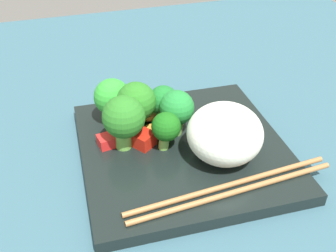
{
  "coord_description": "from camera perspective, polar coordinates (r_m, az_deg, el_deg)",
  "views": [
    {
      "loc": [
        38.44,
        -13.46,
        33.41
      ],
      "look_at": [
        -1.78,
        -1.45,
        3.57
      ],
      "focal_mm": 43.54,
      "sensor_mm": 36.0,
      "label": 1
    }
  ],
  "objects": [
    {
      "name": "ground_plane",
      "position": [
        0.53,
        2.05,
        -4.81
      ],
      "size": [
        110.0,
        110.0,
        2.0
      ],
      "primitive_type": "cube",
      "color": "#315663"
    },
    {
      "name": "chopstick_pair",
      "position": [
        0.46,
        8.96,
        -8.64
      ],
      "size": [
        3.83,
        24.83,
        0.62
      ],
      "rotation": [
        0.0,
        0.0,
        1.65
      ],
      "color": "#9C6A3D",
      "rests_on": "square_plate"
    },
    {
      "name": "chicken_piece_2",
      "position": [
        0.56,
        -2.81,
        1.72
      ],
      "size": [
        2.69,
        3.42,
        2.04
      ],
      "primitive_type": "ellipsoid",
      "rotation": [
        0.0,
        0.0,
        4.73
      ],
      "color": "#AE8C4D",
      "rests_on": "square_plate"
    },
    {
      "name": "square_plate",
      "position": [
        0.52,
        2.09,
        -3.31
      ],
      "size": [
        26.07,
        26.07,
        1.57
      ],
      "primitive_type": "cube",
      "rotation": [
        0.0,
        0.0,
        -0.03
      ],
      "color": "black",
      "rests_on": "ground_plane"
    },
    {
      "name": "broccoli_floret_2",
      "position": [
        0.49,
        -6.22,
        1.06
      ],
      "size": [
        5.27,
        5.27,
        7.17
      ],
      "color": "#69AF47",
      "rests_on": "square_plate"
    },
    {
      "name": "carrot_slice_2",
      "position": [
        0.54,
        -2.05,
        -0.78
      ],
      "size": [
        3.68,
        3.68,
        0.49
      ],
      "primitive_type": "cylinder",
      "rotation": [
        0.0,
        0.0,
        0.24
      ],
      "color": "#F99835",
      "rests_on": "square_plate"
    },
    {
      "name": "pepper_chunk_1",
      "position": [
        0.51,
        -3.48,
        -1.86
      ],
      "size": [
        3.46,
        3.45,
        1.86
      ],
      "primitive_type": "cube",
      "rotation": [
        0.0,
        0.0,
        2.21
      ],
      "color": "red",
      "rests_on": "square_plate"
    },
    {
      "name": "broccoli_floret_3",
      "position": [
        0.53,
        -0.66,
        3.41
      ],
      "size": [
        4.03,
        4.03,
        5.77
      ],
      "color": "#7BB653",
      "rests_on": "square_plate"
    },
    {
      "name": "carrot_slice_1",
      "position": [
        0.56,
        -4.93,
        0.85
      ],
      "size": [
        3.51,
        3.51,
        0.47
      ],
      "primitive_type": "cylinder",
      "rotation": [
        0.0,
        0.0,
        2.05
      ],
      "color": "orange",
      "rests_on": "square_plate"
    },
    {
      "name": "broccoli_floret_0",
      "position": [
        0.52,
        -4.47,
        3.3
      ],
      "size": [
        5.11,
        5.11,
        7.08
      ],
      "color": "#7BAD56",
      "rests_on": "square_plate"
    },
    {
      "name": "broccoli_floret_5",
      "position": [
        0.52,
        1.28,
        2.44
      ],
      "size": [
        4.5,
        4.5,
        6.24
      ],
      "color": "#7EAD58",
      "rests_on": "square_plate"
    },
    {
      "name": "broccoli_floret_4",
      "position": [
        0.54,
        -7.79,
        3.94
      ],
      "size": [
        4.9,
        4.9,
        6.4
      ],
      "color": "#538E45",
      "rests_on": "square_plate"
    },
    {
      "name": "chicken_piece_0",
      "position": [
        0.57,
        -3.88,
        2.93
      ],
      "size": [
        3.33,
        3.14,
        2.19
      ],
      "primitive_type": "ellipsoid",
      "rotation": [
        0.0,
        0.0,
        0.1
      ],
      "color": "tan",
      "rests_on": "square_plate"
    },
    {
      "name": "broccoli_floret_1",
      "position": [
        0.5,
        -0.41,
        0.0
      ],
      "size": [
        3.64,
        3.64,
        5.15
      ],
      "color": "#7BB850",
      "rests_on": "square_plate"
    },
    {
      "name": "carrot_slice_0",
      "position": [
        0.54,
        -6.77,
        -1.03
      ],
      "size": [
        2.32,
        2.32,
        0.54
      ],
      "primitive_type": "cylinder",
      "rotation": [
        0.0,
        0.0,
        1.43
      ],
      "color": "orange",
      "rests_on": "square_plate"
    },
    {
      "name": "pepper_chunk_0",
      "position": [
        0.52,
        -8.48,
        -2.07
      ],
      "size": [
        2.42,
        2.63,
        1.45
      ],
      "primitive_type": "cube",
      "rotation": [
        0.0,
        0.0,
        1.76
      ],
      "color": "red",
      "rests_on": "square_plate"
    },
    {
      "name": "chicken_piece_1",
      "position": [
        0.56,
        1.3,
        1.64
      ],
      "size": [
        2.64,
        2.0,
        1.64
      ],
      "primitive_type": "ellipsoid",
      "rotation": [
        0.0,
        0.0,
        0.01
      ],
      "color": "tan",
      "rests_on": "square_plate"
    },
    {
      "name": "rice_mound",
      "position": [
        0.48,
        7.96,
        -1.06
      ],
      "size": [
        11.58,
        11.43,
        6.92
      ],
      "primitive_type": "ellipsoid",
      "rotation": [
        0.0,
        0.0,
        5.97
      ],
      "color": "white",
      "rests_on": "square_plate"
    }
  ]
}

